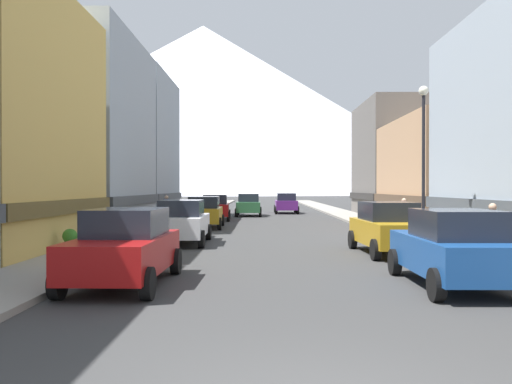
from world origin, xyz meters
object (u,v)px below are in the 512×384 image
pedestrian_1 (167,210)px  streetlamp_right (423,141)px  car_left_3 (215,207)px  car_driving_0 (249,205)px  car_left_1 (182,222)px  car_right_1 (389,228)px  car_left_2 (204,212)px  car_driving_1 (286,203)px  potted_plant_0 (70,240)px  car_left_0 (125,247)px  pedestrian_0 (493,233)px  car_right_0 (454,248)px  pedestrian_2 (404,216)px

pedestrian_1 → streetlamp_right: (11.60, -12.24, 3.07)m
car_left_3 → car_driving_0: (2.20, 5.62, 0.00)m
car_left_1 → car_right_1: size_ratio=0.99×
car_left_2 → streetlamp_right: 14.25m
car_right_1 → car_driving_1: same height
car_right_1 → pedestrian_1: pedestrian_1 is taller
car_left_1 → potted_plant_0: car_left_1 is taller
car_right_1 → car_driving_1: size_ratio=1.02×
car_left_0 → streetlamp_right: 12.09m
car_driving_0 → potted_plant_0: bearing=-102.1°
car_left_3 → streetlamp_right: streetlamp_right is taller
car_right_1 → pedestrian_0: 3.55m
streetlamp_right → car_left_1: bearing=168.1°
car_driving_1 → streetlamp_right: streetlamp_right is taller
car_right_0 → car_left_3: bearing=106.8°
car_right_1 → car_driving_0: (-5.40, 24.61, 0.00)m
car_left_3 → car_right_0: (7.60, -25.21, 0.00)m
car_left_1 → pedestrian_2: bearing=22.5°
car_left_2 → car_left_3: (0.00, 7.24, 0.00)m
car_left_3 → car_left_0: bearing=-90.0°
potted_plant_0 → pedestrian_1: 14.19m
car_left_0 → pedestrian_0: bearing=19.0°
car_right_0 → car_left_0: bearing=178.4°
car_right_0 → pedestrian_1: pedestrian_1 is taller
car_left_3 → streetlamp_right: size_ratio=0.76×
car_left_3 → pedestrian_2: (10.05, -11.64, -0.00)m
car_driving_0 → streetlamp_right: size_ratio=0.75×
pedestrian_0 → pedestrian_2: pedestrian_0 is taller
car_right_1 → potted_plant_0: (-10.80, -0.65, -0.36)m
pedestrian_0 → car_left_3: bearing=115.0°
car_driving_0 → pedestrian_0: 28.28m
car_right_0 → pedestrian_1: 22.15m
car_left_3 → pedestrian_2: car_left_3 is taller
car_left_1 → pedestrian_2: size_ratio=2.73×
car_right_0 → car_left_2: bearing=112.9°
potted_plant_0 → pedestrian_2: (13.25, 7.99, 0.36)m
streetlamp_right → car_left_2: bearing=131.1°
car_left_1 → car_left_3: (0.00, 15.79, 0.00)m
car_left_0 → car_driving_1: 35.47m
car_left_1 → car_driving_1: (5.40, 25.85, 0.00)m
car_left_1 → potted_plant_0: size_ratio=5.89×
car_driving_0 → pedestrian_2: 18.97m
car_driving_1 → potted_plant_0: 30.92m
car_left_0 → pedestrian_1: size_ratio=2.68×
pedestrian_0 → pedestrian_1: 20.36m
car_left_1 → streetlamp_right: 9.85m
car_right_0 → pedestrian_1: size_ratio=2.66×
car_driving_0 → pedestrian_2: bearing=-65.5°
car_left_3 → car_driving_1: size_ratio=1.02×
car_driving_1 → potted_plant_0: size_ratio=5.85×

